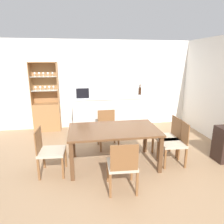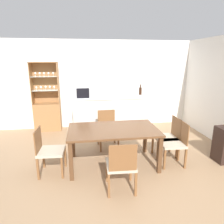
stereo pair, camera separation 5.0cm
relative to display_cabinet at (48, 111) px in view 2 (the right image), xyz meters
The scene contains 12 objects.
ground_plane 3.03m from the display_cabinet, 54.97° to the right, with size 18.00×18.00×0.00m, color #A37F5B.
wall_back 1.86m from the display_cabinet, ahead, with size 6.80×0.06×2.55m.
kitchen_counter 1.85m from the display_cabinet, 16.54° to the right, with size 2.06×0.61×1.04m.
display_cabinet is the anchor object (origin of this frame).
dining_table 2.73m from the display_cabinet, 54.92° to the right, with size 1.68×0.98×0.74m.
dining_chair_side_right_far 3.45m from the display_cabinet, 37.18° to the right, with size 0.45×0.45×0.85m.
dining_chair_side_right_near 3.64m from the display_cabinet, 40.91° to the right, with size 0.47×0.47×0.85m.
dining_chair_head_near 3.44m from the display_cabinet, 62.92° to the right, with size 0.46×0.46×0.85m.
dining_chair_side_left_near 2.41m from the display_cabinet, 80.78° to the right, with size 0.47×0.47×0.85m.
dining_chair_head_far 2.10m from the display_cabinet, 41.88° to the right, with size 0.47×0.47×0.85m.
microwave 1.37m from the display_cabinet, 26.42° to the right, with size 0.49×0.40×0.29m.
wine_bottle 2.72m from the display_cabinet, ahead, with size 0.08×0.08×0.29m.
Camera 2 is at (-0.68, -3.32, 2.02)m, focal length 32.00 mm.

